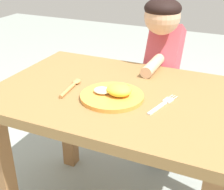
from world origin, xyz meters
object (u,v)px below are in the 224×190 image
object	(u,v)px
fork	(163,104)
person	(162,80)
spoon	(72,86)
plate	(114,94)

from	to	relation	value
fork	person	bearing A→B (deg)	30.09
fork	person	size ratio (longest dim) A/B	0.19
spoon	person	xyz separation A→B (m)	(0.26, 0.53, -0.14)
plate	person	bearing A→B (deg)	84.69
spoon	fork	bearing A→B (deg)	-95.90
fork	spoon	xyz separation A→B (m)	(-0.41, -0.00, 0.01)
plate	spoon	bearing A→B (deg)	174.50
plate	fork	size ratio (longest dim) A/B	1.31
plate	fork	xyz separation A→B (m)	(0.20, 0.02, -0.02)
fork	spoon	world-z (taller)	spoon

